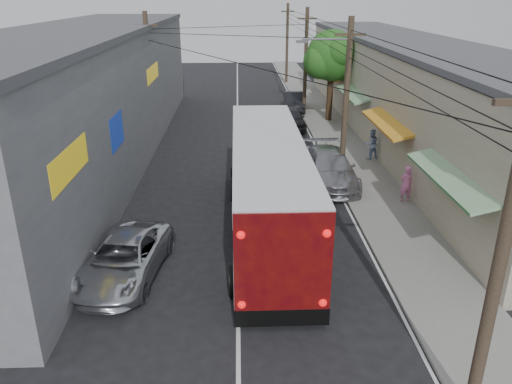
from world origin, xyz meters
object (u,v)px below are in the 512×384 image
(jeepney, at_px, (124,259))
(parked_car_far, at_px, (294,102))
(parked_suv, at_px, (330,168))
(parked_car_mid, at_px, (291,118))
(pedestrian_near, at_px, (406,184))
(pedestrian_far, at_px, (371,144))
(coach_bus, at_px, (268,185))

(jeepney, height_order, parked_car_far, parked_car_far)
(jeepney, distance_m, parked_car_far, 26.68)
(parked_suv, height_order, parked_car_mid, parked_suv)
(parked_suv, distance_m, parked_car_far, 16.69)
(pedestrian_near, height_order, pedestrian_far, pedestrian_far)
(jeepney, height_order, parked_suv, parked_suv)
(parked_suv, distance_m, pedestrian_near, 4.03)
(jeepney, bearing_deg, coach_bus, 42.10)
(jeepney, relative_size, parked_car_mid, 1.17)
(jeepney, distance_m, pedestrian_near, 12.86)
(parked_car_far, bearing_deg, pedestrian_far, -73.51)
(jeepney, relative_size, pedestrian_far, 2.92)
(parked_suv, bearing_deg, pedestrian_far, 49.33)
(parked_car_far, height_order, pedestrian_near, pedestrian_near)
(jeepney, bearing_deg, parked_suv, 53.34)
(parked_suv, bearing_deg, pedestrian_near, -42.71)
(coach_bus, bearing_deg, jeepney, -145.74)
(parked_car_mid, distance_m, pedestrian_far, 8.39)
(parked_car_far, bearing_deg, jeepney, -104.77)
(parked_suv, bearing_deg, jeepney, -135.03)
(parked_suv, height_order, pedestrian_near, pedestrian_near)
(jeepney, distance_m, pedestrian_far, 16.73)
(parked_suv, bearing_deg, parked_car_far, 89.16)
(parked_car_far, height_order, pedestrian_far, pedestrian_far)
(coach_bus, relative_size, pedestrian_far, 7.60)
(parked_car_far, relative_size, pedestrian_far, 2.60)
(parked_suv, xyz_separation_m, pedestrian_near, (3.00, -2.69, 0.13))
(pedestrian_far, bearing_deg, parked_suv, 35.65)
(pedestrian_near, distance_m, pedestrian_far, 6.29)
(parked_car_far, bearing_deg, pedestrian_near, -77.61)
(jeepney, xyz_separation_m, pedestrian_near, (11.40, 5.95, 0.26))
(jeepney, xyz_separation_m, pedestrian_far, (11.40, 12.24, 0.28))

